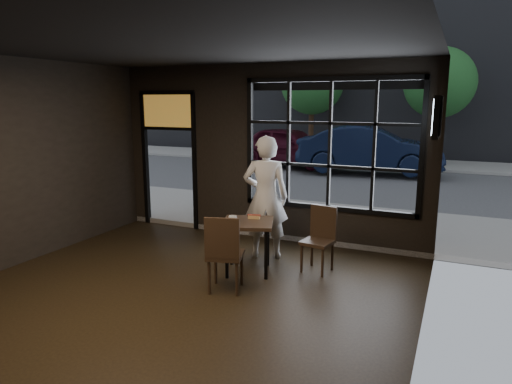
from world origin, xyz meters
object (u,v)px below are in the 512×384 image
at_px(chair_near, 226,252).
at_px(man, 266,197).
at_px(cafe_table, 248,246).
at_px(navy_car, 369,149).

height_order(chair_near, man, man).
xyz_separation_m(chair_near, man, (-0.05, 1.49, 0.47)).
height_order(cafe_table, navy_car, navy_car).
bearing_deg(navy_car, chair_near, 173.74).
bearing_deg(chair_near, man, -104.24).
bearing_deg(man, cafe_table, 73.61).
xyz_separation_m(cafe_table, chair_near, (0.01, -0.73, 0.14)).
distance_m(cafe_table, man, 0.97).
bearing_deg(man, chair_near, 72.68).
relative_size(cafe_table, chair_near, 0.74).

